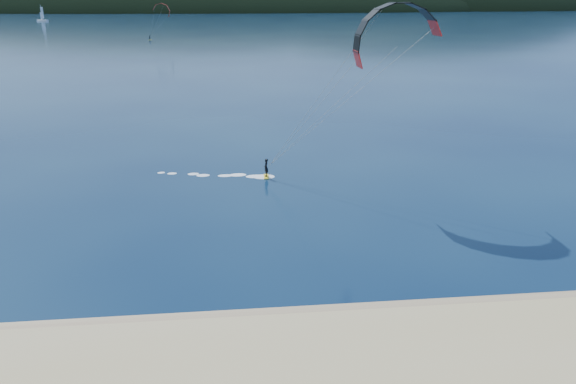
{
  "coord_description": "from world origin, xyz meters",
  "views": [
    {
      "loc": [
        1.48,
        -18.38,
        15.43
      ],
      "look_at": [
        4.39,
        10.0,
        5.0
      ],
      "focal_mm": 33.11,
      "sensor_mm": 36.0,
      "label": 1
    }
  ],
  "objects": [
    {
      "name": "kitesurfer_near",
      "position": [
        13.78,
        23.83,
        11.34
      ],
      "size": [
        24.64,
        7.13,
        15.8
      ],
      "color": "yellow",
      "rests_on": "ground"
    },
    {
      "name": "sailboat",
      "position": [
        -131.53,
        392.16,
        0.83
      ],
      "size": [
        8.09,
        5.07,
        11.27
      ],
      "color": "white",
      "rests_on": "ground"
    },
    {
      "name": "headland",
      "position": [
        0.63,
        745.28,
        0.0
      ],
      "size": [
        1200.0,
        310.0,
        140.0
      ],
      "color": "black",
      "rests_on": "ground"
    },
    {
      "name": "wet_sand",
      "position": [
        0.0,
        4.5,
        0.05
      ],
      "size": [
        220.0,
        2.5,
        0.1
      ],
      "color": "#967857",
      "rests_on": "ground"
    },
    {
      "name": "kitesurfer_far",
      "position": [
        -24.62,
        196.26,
        10.35
      ],
      "size": [
        10.19,
        7.87,
        13.68
      ],
      "color": "yellow",
      "rests_on": "ground"
    }
  ]
}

